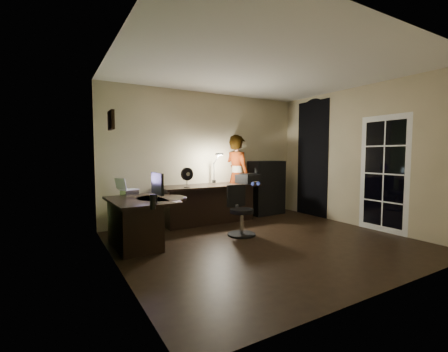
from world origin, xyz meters
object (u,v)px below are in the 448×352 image
person (237,177)px  office_chair (242,211)px  desk_left (138,223)px  cabinet (266,188)px  desk_right (210,204)px  monitor (156,192)px

person → office_chair: bearing=138.1°
desk_left → cabinet: bearing=14.8°
desk_right → person: size_ratio=1.14×
desk_right → cabinet: size_ratio=1.67×
desk_right → office_chair: 1.11m
desk_right → monitor: (-1.52, -1.25, 0.48)m
desk_left → monitor: size_ratio=2.62×
desk_right → monitor: 2.03m
monitor → office_chair: monitor is taller
cabinet → person: size_ratio=0.68×
desk_left → office_chair: (1.71, -0.28, 0.07)m
office_chair → person: (0.72, 1.26, 0.48)m
desk_right → person: 0.93m
monitor → person: size_ratio=0.26×
desk_right → monitor: bearing=-140.8°
monitor → office_chair: size_ratio=0.55×
desk_left → monitor: monitor is taller
desk_left → office_chair: 1.73m
monitor → person: (2.27, 1.40, 0.05)m
cabinet → person: bearing=177.2°
desk_right → person: bearing=10.9°
desk_left → monitor: bearing=-71.6°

